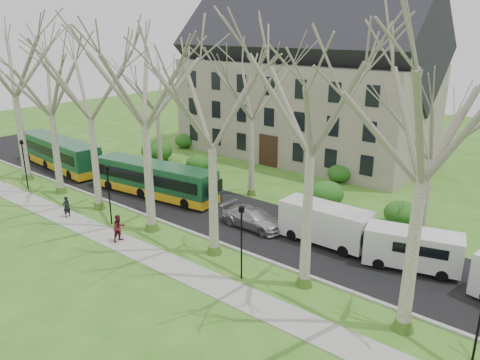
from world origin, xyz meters
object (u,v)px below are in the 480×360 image
Objects in this scene: bus_lead at (59,153)px; pedestrian_b at (119,228)px; bus_follow at (155,179)px; sedan at (253,218)px; van_b at (412,250)px; van_a at (325,225)px; pedestrian_a at (66,207)px.

pedestrian_b is at bearing -15.03° from bus_lead.
bus_follow is 2.36× the size of sedan.
van_b is (34.42, 1.89, -0.37)m from bus_lead.
bus_lead is 34.48m from van_b.
bus_follow is 10.27m from sedan.
van_b is at bearing -62.02° from pedestrian_b.
pedestrian_b reaches higher than sedan.
pedestrian_a is at bearing -154.52° from van_a.
sedan is at bearing 121.93° from pedestrian_a.
bus_follow reaches higher than pedestrian_b.
van_b is 2.90× the size of pedestrian_b.
van_a is 3.19× the size of pedestrian_b.
sedan is (23.72, 0.67, -0.83)m from bus_lead.
bus_follow is 1.95× the size of van_a.
bus_follow is 2.15× the size of van_b.
bus_lead is at bearing 91.94° from sedan.
van_b is at bearing -83.21° from sedan.
bus_follow is at bearing -176.79° from van_a.
van_b reaches higher than sedan.
van_a is (15.37, 0.98, -0.15)m from bus_follow.
pedestrian_a is at bearing 89.46° from pedestrian_b.
bus_lead is 2.10× the size of van_a.
van_b is at bearing -3.87° from bus_follow.
van_b is 18.18m from pedestrian_b.
sedan is 3.05× the size of pedestrian_a.
bus_follow reaches higher than pedestrian_a.
sedan is (10.24, -0.00, -0.72)m from bus_follow.
van_a is at bearing 8.07° from bus_lead.
pedestrian_b reaches higher than pedestrian_a.
bus_lead is at bearing 175.67° from bus_follow.
sedan is 13.79m from pedestrian_a.
pedestrian_b is (18.36, -6.62, -0.61)m from bus_lead.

